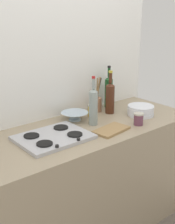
{
  "coord_description": "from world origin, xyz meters",
  "views": [
    {
      "loc": [
        -1.37,
        -1.66,
        1.74
      ],
      "look_at": [
        0.0,
        0.0,
        1.02
      ],
      "focal_mm": 49.43,
      "sensor_mm": 36.0,
      "label": 1
    }
  ],
  "objects_px": {
    "mixing_bowl": "(75,116)",
    "condiment_jar_rear": "(139,119)",
    "stovetop_hob": "(53,137)",
    "wine_bottle_leftmost": "(110,97)",
    "wine_bottle_mid_left": "(93,106)",
    "utensil_crock": "(97,103)",
    "plate_stack": "(141,110)",
    "cutting_board": "(111,130)",
    "wine_bottle_mid_right": "(109,91)",
    "condiment_jar_front": "(91,110)"
  },
  "relations": [
    {
      "from": "mixing_bowl",
      "to": "condiment_jar_rear",
      "type": "relative_size",
      "value": 2.31
    },
    {
      "from": "stovetop_hob",
      "to": "condiment_jar_rear",
      "type": "relative_size",
      "value": 5.17
    },
    {
      "from": "stovetop_hob",
      "to": "wine_bottle_leftmost",
      "type": "height_order",
      "value": "wine_bottle_leftmost"
    },
    {
      "from": "wine_bottle_mid_left",
      "to": "utensil_crock",
      "type": "relative_size",
      "value": 1.24
    },
    {
      "from": "stovetop_hob",
      "to": "plate_stack",
      "type": "xyz_separation_m",
      "value": [
        0.83,
        -0.05,
        0.03
      ]
    },
    {
      "from": "plate_stack",
      "to": "utensil_crock",
      "type": "height_order",
      "value": "utensil_crock"
    },
    {
      "from": "wine_bottle_leftmost",
      "to": "condiment_jar_rear",
      "type": "distance_m",
      "value": 0.36
    },
    {
      "from": "condiment_jar_rear",
      "to": "cutting_board",
      "type": "relative_size",
      "value": 0.35
    },
    {
      "from": "plate_stack",
      "to": "cutting_board",
      "type": "xyz_separation_m",
      "value": [
        -0.43,
        -0.1,
        -0.03
      ]
    },
    {
      "from": "wine_bottle_mid_left",
      "to": "condiment_jar_rear",
      "type": "xyz_separation_m",
      "value": [
        0.26,
        -0.22,
        -0.1
      ]
    },
    {
      "from": "stovetop_hob",
      "to": "wine_bottle_mid_right",
      "type": "height_order",
      "value": "wine_bottle_mid_right"
    },
    {
      "from": "mixing_bowl",
      "to": "condiment_jar_rear",
      "type": "bearing_deg",
      "value": -51.31
    },
    {
      "from": "wine_bottle_leftmost",
      "to": "utensil_crock",
      "type": "bearing_deg",
      "value": 115.58
    },
    {
      "from": "mixing_bowl",
      "to": "cutting_board",
      "type": "bearing_deg",
      "value": -79.71
    },
    {
      "from": "utensil_crock",
      "to": "condiment_jar_front",
      "type": "relative_size",
      "value": 3.0
    },
    {
      "from": "utensil_crock",
      "to": "mixing_bowl",
      "type": "bearing_deg",
      "value": -167.8
    },
    {
      "from": "stovetop_hob",
      "to": "wine_bottle_leftmost",
      "type": "xyz_separation_m",
      "value": [
        0.68,
        0.16,
        0.13
      ]
    },
    {
      "from": "wine_bottle_leftmost",
      "to": "wine_bottle_mid_right",
      "type": "height_order",
      "value": "wine_bottle_mid_right"
    },
    {
      "from": "wine_bottle_mid_right",
      "to": "mixing_bowl",
      "type": "xyz_separation_m",
      "value": [
        -0.45,
        -0.09,
        -0.11
      ]
    },
    {
      "from": "plate_stack",
      "to": "condiment_jar_rear",
      "type": "bearing_deg",
      "value": -142.85
    },
    {
      "from": "wine_bottle_leftmost",
      "to": "condiment_jar_front",
      "type": "distance_m",
      "value": 0.2
    },
    {
      "from": "stovetop_hob",
      "to": "condiment_jar_rear",
      "type": "height_order",
      "value": "condiment_jar_rear"
    },
    {
      "from": "condiment_jar_rear",
      "to": "cutting_board",
      "type": "height_order",
      "value": "condiment_jar_rear"
    },
    {
      "from": "wine_bottle_mid_left",
      "to": "condiment_jar_rear",
      "type": "bearing_deg",
      "value": -40.73
    },
    {
      "from": "wine_bottle_mid_left",
      "to": "mixing_bowl",
      "type": "distance_m",
      "value": 0.21
    },
    {
      "from": "wine_bottle_mid_right",
      "to": "condiment_jar_front",
      "type": "relative_size",
      "value": 3.7
    },
    {
      "from": "cutting_board",
      "to": "utensil_crock",
      "type": "bearing_deg",
      "value": 61.93
    },
    {
      "from": "stovetop_hob",
      "to": "mixing_bowl",
      "type": "height_order",
      "value": "mixing_bowl"
    },
    {
      "from": "wine_bottle_leftmost",
      "to": "wine_bottle_mid_right",
      "type": "xyz_separation_m",
      "value": [
        0.11,
        0.13,
        0.01
      ]
    },
    {
      "from": "wine_bottle_mid_left",
      "to": "utensil_crock",
      "type": "xyz_separation_m",
      "value": [
        0.23,
        0.23,
        -0.08
      ]
    },
    {
      "from": "mixing_bowl",
      "to": "condiment_jar_rear",
      "type": "distance_m",
      "value": 0.5
    },
    {
      "from": "condiment_jar_front",
      "to": "plate_stack",
      "type": "bearing_deg",
      "value": -36.26
    },
    {
      "from": "wine_bottle_mid_right",
      "to": "wine_bottle_mid_left",
      "type": "bearing_deg",
      "value": -147.47
    },
    {
      "from": "wine_bottle_mid_right",
      "to": "plate_stack",
      "type": "bearing_deg",
      "value": -81.93
    },
    {
      "from": "stovetop_hob",
      "to": "mixing_bowl",
      "type": "relative_size",
      "value": 2.24
    },
    {
      "from": "wine_bottle_leftmost",
      "to": "mixing_bowl",
      "type": "height_order",
      "value": "wine_bottle_leftmost"
    },
    {
      "from": "condiment_jar_front",
      "to": "wine_bottle_mid_left",
      "type": "bearing_deg",
      "value": -125.55
    },
    {
      "from": "mixing_bowl",
      "to": "wine_bottle_mid_left",
      "type": "bearing_deg",
      "value": -72.69
    },
    {
      "from": "plate_stack",
      "to": "condiment_jar_rear",
      "type": "xyz_separation_m",
      "value": [
        -0.18,
        -0.14,
        0.01
      ]
    },
    {
      "from": "wine_bottle_leftmost",
      "to": "wine_bottle_mid_left",
      "type": "relative_size",
      "value": 0.97
    },
    {
      "from": "wine_bottle_mid_right",
      "to": "mixing_bowl",
      "type": "height_order",
      "value": "wine_bottle_mid_right"
    },
    {
      "from": "utensil_crock",
      "to": "condiment_jar_front",
      "type": "xyz_separation_m",
      "value": [
        -0.12,
        -0.07,
        -0.02
      ]
    },
    {
      "from": "wine_bottle_mid_left",
      "to": "cutting_board",
      "type": "xyz_separation_m",
      "value": [
        0.01,
        -0.19,
        -0.14
      ]
    },
    {
      "from": "plate_stack",
      "to": "cutting_board",
      "type": "distance_m",
      "value": 0.44
    },
    {
      "from": "plate_stack",
      "to": "utensil_crock",
      "type": "xyz_separation_m",
      "value": [
        -0.21,
        0.31,
        0.03
      ]
    },
    {
      "from": "utensil_crock",
      "to": "condiment_jar_rear",
      "type": "distance_m",
      "value": 0.45
    },
    {
      "from": "plate_stack",
      "to": "wine_bottle_leftmost",
      "type": "relative_size",
      "value": 0.61
    },
    {
      "from": "wine_bottle_mid_left",
      "to": "wine_bottle_leftmost",
      "type": "bearing_deg",
      "value": 22.51
    },
    {
      "from": "stovetop_hob",
      "to": "mixing_bowl",
      "type": "xyz_separation_m",
      "value": [
        0.34,
        0.21,
        0.02
      ]
    },
    {
      "from": "stovetop_hob",
      "to": "wine_bottle_mid_right",
      "type": "xyz_separation_m",
      "value": [
        0.79,
        0.29,
        0.13
      ]
    }
  ]
}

